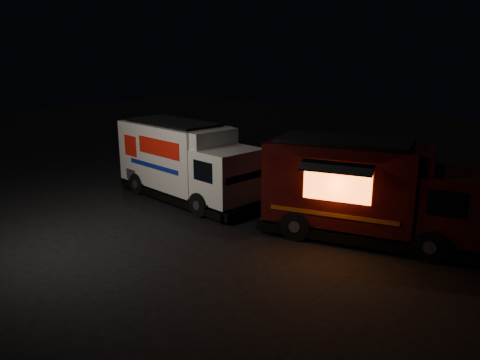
% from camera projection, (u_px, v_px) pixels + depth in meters
% --- Properties ---
extents(ground, '(80.00, 80.00, 0.00)m').
position_uv_depth(ground, '(163.00, 225.00, 17.33)').
color(ground, black).
rests_on(ground, ground).
extents(white_truck, '(7.58, 3.28, 3.33)m').
position_uv_depth(white_truck, '(188.00, 162.00, 20.03)').
color(white_truck, silver).
rests_on(white_truck, ground).
extents(red_truck, '(7.71, 4.46, 3.38)m').
position_uv_depth(red_truck, '(370.00, 191.00, 15.73)').
color(red_truck, '#3E0E0B').
rests_on(red_truck, ground).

